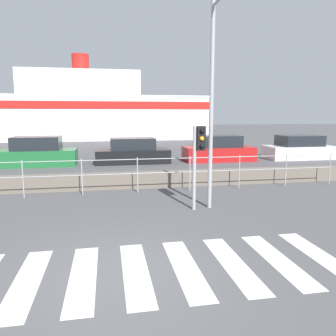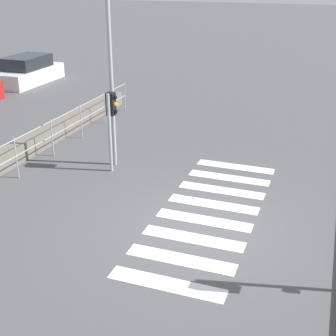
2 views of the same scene
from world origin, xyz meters
TOP-DOWN VIEW (x-y plane):
  - ground_plane at (0.00, 0.00)m, footprint 160.00×160.00m
  - crosswalk at (0.81, 0.00)m, footprint 6.75×2.40m
  - traffic_light_far at (2.47, 3.50)m, footprint 0.34×0.32m
  - streetlamp at (2.86, 3.38)m, footprint 0.32×1.29m
  - parked_car_white at (11.69, 13.10)m, footprint 4.21×1.89m

SIDE VIEW (x-z plane):
  - ground_plane at x=0.00m, z-range 0.00..0.00m
  - crosswalk at x=0.81m, z-range 0.00..0.01m
  - parked_car_white at x=11.69m, z-range -0.11..1.34m
  - traffic_light_far at x=2.47m, z-range 0.57..2.98m
  - streetlamp at x=2.86m, z-range 0.73..6.52m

